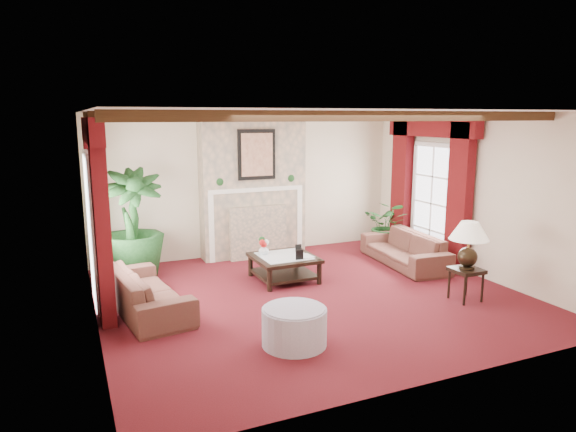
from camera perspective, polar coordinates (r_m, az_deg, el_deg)
name	(u,v)px	position (r m, az deg, el deg)	size (l,w,h in m)	color
floor	(312,296)	(7.74, 2.67, -8.91)	(6.00, 6.00, 0.00)	#470C11
ceiling	(314,112)	(7.28, 2.86, 11.50)	(6.00, 6.00, 0.00)	white
back_wall	(250,184)	(9.91, -4.30, 3.52)	(6.00, 0.02, 2.70)	beige
left_wall	(91,224)	(6.66, -21.09, -0.88)	(0.02, 5.50, 2.70)	beige
right_wall	(474,195)	(9.11, 19.95, 2.23)	(0.02, 5.50, 2.70)	beige
ceiling_beams	(314,116)	(7.28, 2.86, 11.03)	(6.00, 3.00, 0.12)	#321D0F
fireplace	(252,113)	(9.63, -4.01, 11.36)	(2.00, 0.52, 2.70)	tan
french_door_left	(85,154)	(7.55, -21.64, 6.40)	(0.10, 1.10, 2.16)	white
french_door_right	(436,145)	(9.76, 16.08, 7.61)	(0.10, 1.10, 2.16)	white
curtains_left	(91,123)	(7.54, -21.02, 9.64)	(0.20, 2.40, 2.55)	#480909
curtains_right	(432,121)	(9.68, 15.71, 10.10)	(0.20, 2.40, 2.55)	#480909
sofa_left	(146,284)	(7.33, -15.53, -7.26)	(0.85, 2.04, 0.77)	#3C101E
sofa_right	(404,244)	(9.48, 12.81, -3.01)	(0.74, 2.01, 0.77)	#3C101E
potted_palm	(133,248)	(8.85, -16.81, -3.40)	(1.16, 1.89, 1.01)	black
small_plant	(388,231)	(10.45, 11.10, -1.62)	(1.34, 1.31, 0.78)	black
coffee_table	(284,268)	(8.42, -0.45, -5.81)	(0.98, 0.98, 0.40)	black
side_table	(466,284)	(7.94, 19.13, -7.18)	(0.41, 0.41, 0.48)	black
ottoman	(294,327)	(6.12, 0.70, -12.21)	(0.76, 0.76, 0.44)	#9997AB
table_lamp	(468,245)	(7.78, 19.40, -3.02)	(0.56, 0.56, 0.71)	black
flower_vase	(264,250)	(8.45, -2.71, -3.76)	(0.21, 0.21, 0.17)	silver
book	(301,250)	(8.24, 1.43, -3.76)	(0.20, 0.04, 0.27)	black
photo_frame_a	(299,255)	(8.13, 1.29, -4.35)	(0.13, 0.02, 0.17)	black
photo_frame_b	(298,248)	(8.58, 1.16, -3.61)	(0.11, 0.02, 0.14)	black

